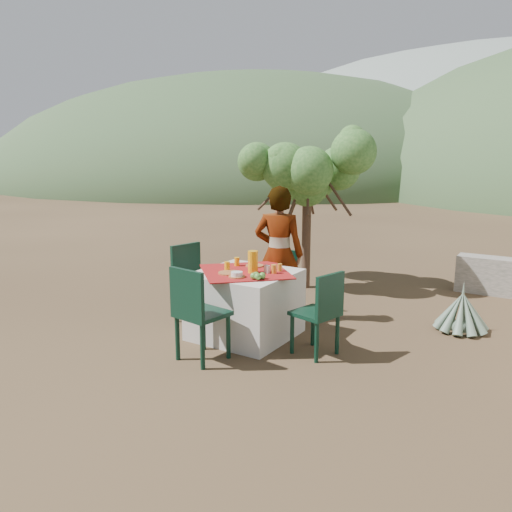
% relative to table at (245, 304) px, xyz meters
% --- Properties ---
extents(ground, '(160.00, 160.00, 0.00)m').
position_rel_table_xyz_m(ground, '(-0.66, 0.06, -0.38)').
color(ground, '#372719').
rests_on(ground, ground).
extents(table, '(1.30, 1.30, 0.76)m').
position_rel_table_xyz_m(table, '(0.00, 0.00, 0.00)').
color(table, beige).
rests_on(table, ground).
extents(chair_far, '(0.42, 0.42, 0.83)m').
position_rel_table_xyz_m(chair_far, '(-0.09, 0.97, 0.08)').
color(chair_far, black).
rests_on(chair_far, ground).
extents(chair_near, '(0.50, 0.50, 0.97)m').
position_rel_table_xyz_m(chair_near, '(-0.00, -0.87, 0.16)').
color(chair_near, black).
rests_on(chair_near, ground).
extents(chair_left, '(0.52, 0.52, 0.96)m').
position_rel_table_xyz_m(chair_left, '(-0.86, 0.11, 0.15)').
color(chair_left, black).
rests_on(chair_left, ground).
extents(chair_right, '(0.50, 0.50, 0.89)m').
position_rel_table_xyz_m(chair_right, '(0.98, -0.08, 0.11)').
color(chair_right, black).
rests_on(chair_right, ground).
extents(person, '(0.71, 0.57, 1.68)m').
position_rel_table_xyz_m(person, '(0.03, 0.71, 0.46)').
color(person, '#8C6651').
rests_on(person, ground).
extents(shrub_tree, '(1.81, 1.78, 2.13)m').
position_rel_table_xyz_m(shrub_tree, '(-0.32, 2.36, 1.30)').
color(shrub_tree, '#4C3026').
rests_on(shrub_tree, ground).
extents(agave, '(0.62, 0.63, 0.67)m').
position_rel_table_xyz_m(agave, '(2.06, 1.49, -0.16)').
color(agave, slate).
rests_on(agave, ground).
extents(hill_near_left, '(40.00, 40.00, 16.00)m').
position_rel_table_xyz_m(hill_near_left, '(-18.66, 30.06, -0.38)').
color(hill_near_left, '#334C2B').
rests_on(hill_near_left, ground).
extents(hill_far_center, '(60.00, 60.00, 24.00)m').
position_rel_table_xyz_m(hill_far_center, '(-4.66, 52.06, -0.38)').
color(hill_far_center, slate).
rests_on(hill_far_center, ground).
extents(plate_far, '(0.21, 0.21, 0.01)m').
position_rel_table_xyz_m(plate_far, '(-0.04, 0.26, 0.39)').
color(plate_far, brown).
rests_on(plate_far, table).
extents(plate_near, '(0.24, 0.24, 0.01)m').
position_rel_table_xyz_m(plate_near, '(-0.08, -0.19, 0.39)').
color(plate_near, brown).
rests_on(plate_near, table).
extents(glass_far, '(0.06, 0.06, 0.10)m').
position_rel_table_xyz_m(glass_far, '(-0.23, 0.18, 0.43)').
color(glass_far, '#F69E0F').
rests_on(glass_far, table).
extents(glass_near, '(0.06, 0.06, 0.10)m').
position_rel_table_xyz_m(glass_near, '(-0.18, -0.09, 0.43)').
color(glass_near, '#F69E0F').
rests_on(glass_near, table).
extents(juice_pitcher, '(0.11, 0.11, 0.25)m').
position_rel_table_xyz_m(juice_pitcher, '(0.12, -0.02, 0.50)').
color(juice_pitcher, '#F69E0F').
rests_on(juice_pitcher, table).
extents(bowl_plate, '(0.18, 0.18, 0.01)m').
position_rel_table_xyz_m(bowl_plate, '(0.08, -0.29, 0.39)').
color(bowl_plate, brown).
rests_on(bowl_plate, table).
extents(white_bowl, '(0.13, 0.13, 0.05)m').
position_rel_table_xyz_m(white_bowl, '(0.08, -0.29, 0.42)').
color(white_bowl, silver).
rests_on(white_bowl, bowl_plate).
extents(jar_left, '(0.06, 0.06, 0.10)m').
position_rel_table_xyz_m(jar_left, '(0.33, 0.08, 0.43)').
color(jar_left, orange).
rests_on(jar_left, table).
extents(jar_right, '(0.05, 0.05, 0.08)m').
position_rel_table_xyz_m(jar_right, '(0.33, 0.21, 0.42)').
color(jar_right, orange).
rests_on(jar_right, table).
extents(napkin_holder, '(0.08, 0.06, 0.09)m').
position_rel_table_xyz_m(napkin_holder, '(0.26, 0.05, 0.43)').
color(napkin_holder, silver).
rests_on(napkin_holder, table).
extents(fruit_cluster, '(0.14, 0.13, 0.07)m').
position_rel_table_xyz_m(fruit_cluster, '(0.31, -0.24, 0.42)').
color(fruit_cluster, '#538F34').
rests_on(fruit_cluster, table).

